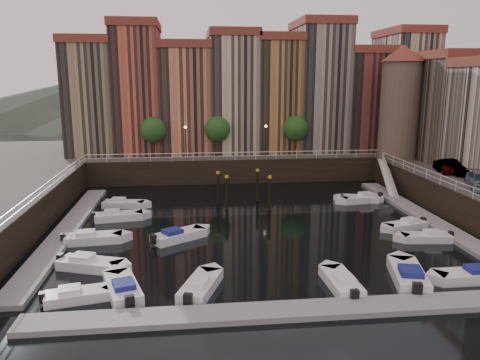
{
  "coord_description": "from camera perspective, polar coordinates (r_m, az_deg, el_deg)",
  "views": [
    {
      "loc": [
        -5.58,
        -40.54,
        12.99
      ],
      "look_at": [
        -0.7,
        4.0,
        3.11
      ],
      "focal_mm": 35.0,
      "sensor_mm": 36.0,
      "label": 1
    }
  ],
  "objects": [
    {
      "name": "boat_right_2",
      "position": [
        43.61,
        19.59,
        -5.21
      ],
      "size": [
        4.22,
        2.51,
        0.94
      ],
      "rotation": [
        0.0,
        0.0,
        3.42
      ],
      "color": "white",
      "rests_on": "ground"
    },
    {
      "name": "mooring_pilings",
      "position": [
        47.91,
        0.36,
        -1.26
      ],
      "size": [
        5.32,
        3.88,
        3.78
      ],
      "color": "black",
      "rests_on": "ground"
    },
    {
      "name": "quay_far",
      "position": [
        67.76,
        -1.44,
        2.66
      ],
      "size": [
        80.0,
        20.0,
        3.0
      ],
      "primitive_type": "cube",
      "color": "black",
      "rests_on": "ground"
    },
    {
      "name": "boat_left_2",
      "position": [
        39.57,
        -17.58,
        -6.78
      ],
      "size": [
        4.77,
        2.11,
        1.08
      ],
      "rotation": [
        0.0,
        0.0,
        0.09
      ],
      "color": "white",
      "rests_on": "ground"
    },
    {
      "name": "boat_right_3",
      "position": [
        51.36,
        14.66,
        -2.22
      ],
      "size": [
        4.79,
        2.41,
        1.07
      ],
      "rotation": [
        0.0,
        0.0,
        3.31
      ],
      "color": "white",
      "rests_on": "ground"
    },
    {
      "name": "corner_tower",
      "position": [
        60.76,
        18.9,
        9.14
      ],
      "size": [
        5.2,
        5.2,
        13.8
      ],
      "color": "#6B5B4C",
      "rests_on": "quay_right"
    },
    {
      "name": "boat_left_4",
      "position": [
        49.27,
        -14.1,
        -2.83
      ],
      "size": [
        4.51,
        2.26,
        1.01
      ],
      "rotation": [
        0.0,
        0.0,
        -0.17
      ],
      "color": "white",
      "rests_on": "ground"
    },
    {
      "name": "far_terrace",
      "position": [
        64.69,
        1.68,
        10.62
      ],
      "size": [
        48.7,
        10.3,
        17.5
      ],
      "color": "#95805E",
      "rests_on": "quay_far"
    },
    {
      "name": "car_b",
      "position": [
        53.37,
        24.7,
        1.34
      ],
      "size": [
        2.58,
        4.93,
        1.55
      ],
      "primitive_type": "imported",
      "rotation": [
        0.0,
        0.0,
        0.21
      ],
      "color": "gray",
      "rests_on": "quay_right"
    },
    {
      "name": "boat_right_0",
      "position": [
        34.45,
        26.21,
        -10.44
      ],
      "size": [
        4.56,
        1.7,
        1.05
      ],
      "rotation": [
        0.0,
        0.0,
        3.15
      ],
      "color": "white",
      "rests_on": "ground"
    },
    {
      "name": "boat_right_1",
      "position": [
        41.03,
        21.84,
        -6.48
      ],
      "size": [
        4.21,
        1.85,
        0.95
      ],
      "rotation": [
        0.0,
        0.0,
        3.05
      ],
      "color": "white",
      "rests_on": "ground"
    },
    {
      "name": "boat_left_3",
      "position": [
        45.02,
        -14.69,
        -4.29
      ],
      "size": [
        4.69,
        2.24,
        1.05
      ],
      "rotation": [
        0.0,
        0.0,
        0.14
      ],
      "color": "white",
      "rests_on": "ground"
    },
    {
      "name": "dock_near",
      "position": [
        27.38,
        6.49,
        -15.57
      ],
      "size": [
        30.0,
        2.0,
        0.35
      ],
      "primitive_type": "cube",
      "color": "gray",
      "rests_on": "ground"
    },
    {
      "name": "promenade_trees",
      "position": [
        59.24,
        -2.12,
        6.21
      ],
      "size": [
        21.2,
        3.2,
        5.2
      ],
      "color": "black",
      "rests_on": "quay_far"
    },
    {
      "name": "boat_near_2",
      "position": [
        30.78,
        12.29,
        -12.11
      ],
      "size": [
        1.79,
        4.57,
        1.04
      ],
      "rotation": [
        0.0,
        0.0,
        1.6
      ],
      "color": "white",
      "rests_on": "ground"
    },
    {
      "name": "street_lamps",
      "position": [
        58.35,
        -1.71,
        5.44
      ],
      "size": [
        10.36,
        0.36,
        4.18
      ],
      "color": "black",
      "rests_on": "quay_far"
    },
    {
      "name": "boat_near_1",
      "position": [
        29.71,
        -4.88,
        -12.78
      ],
      "size": [
        3.09,
        4.74,
        1.07
      ],
      "rotation": [
        0.0,
        0.0,
        1.22
      ],
      "color": "white",
      "rests_on": "ground"
    },
    {
      "name": "car_c",
      "position": [
        47.62,
        27.25,
        -0.21
      ],
      "size": [
        3.48,
        5.26,
        1.41
      ],
      "primitive_type": "imported",
      "rotation": [
        0.0,
        0.0,
        -0.34
      ],
      "color": "gray",
      "rests_on": "quay_right"
    },
    {
      "name": "dock_left",
      "position": [
        42.9,
        -20.38,
        -5.76
      ],
      "size": [
        2.0,
        28.0,
        0.35
      ],
      "primitive_type": "cube",
      "color": "gray",
      "rests_on": "ground"
    },
    {
      "name": "boat_near_0",
      "position": [
        30.15,
        -14.11,
        -12.7
      ],
      "size": [
        3.04,
        4.95,
        1.11
      ],
      "rotation": [
        0.0,
        0.0,
        1.88
      ],
      "color": "white",
      "rests_on": "ground"
    },
    {
      "name": "boat_right_4",
      "position": [
        51.59,
        14.48,
        -2.19
      ],
      "size": [
        4.3,
        2.55,
        0.96
      ],
      "rotation": [
        0.0,
        0.0,
        2.86
      ],
      "color": "white",
      "rests_on": "ground"
    },
    {
      "name": "railings",
      "position": [
        46.68,
        0.74,
        1.06
      ],
      "size": [
        36.08,
        34.04,
        0.52
      ],
      "color": "white",
      "rests_on": "ground"
    },
    {
      "name": "gangway",
      "position": [
        56.49,
        17.56,
        0.54
      ],
      "size": [
        2.78,
        8.32,
        3.73
      ],
      "color": "white",
      "rests_on": "ground"
    },
    {
      "name": "boat_left_0",
      "position": [
        30.16,
        -19.17,
        -13.13
      ],
      "size": [
        4.29,
        2.31,
        0.96
      ],
      "rotation": [
        0.0,
        0.0,
        0.21
      ],
      "color": "white",
      "rests_on": "ground"
    },
    {
      "name": "boat_extra_211",
      "position": [
        38.66,
        -7.6,
        -6.74
      ],
      "size": [
        4.69,
        3.88,
        1.09
      ],
      "rotation": [
        0.0,
        0.0,
        0.57
      ],
      "color": "white",
      "rests_on": "ground"
    },
    {
      "name": "boat_near_3",
      "position": [
        32.82,
        19.83,
        -10.89
      ],
      "size": [
        3.09,
        5.42,
        1.21
      ],
      "rotation": [
        0.0,
        0.0,
        1.32
      ],
      "color": "white",
      "rests_on": "ground"
    },
    {
      "name": "ground",
      "position": [
        42.93,
        1.52,
        -5.18
      ],
      "size": [
        200.0,
        200.0,
        0.0
      ],
      "primitive_type": "plane",
      "color": "black",
      "rests_on": "ground"
    },
    {
      "name": "boat_left_1",
      "position": [
        34.43,
        -17.91,
        -9.71
      ],
      "size": [
        4.84,
        3.12,
        1.09
      ],
      "rotation": [
        0.0,
        0.0,
        -0.34
      ],
      "color": "white",
      "rests_on": "ground"
    },
    {
      "name": "dock_right",
      "position": [
        46.93,
        21.76,
        -4.33
      ],
      "size": [
        2.0,
        28.0,
        0.35
      ],
      "primitive_type": "cube",
      "color": "gray",
      "rests_on": "ground"
    },
    {
      "name": "car_a",
      "position": [
        54.22,
        24.07,
        1.49
      ],
      "size": [
        2.97,
        4.53,
        1.43
      ],
      "primitive_type": "imported",
      "rotation": [
        0.0,
        0.0,
        -0.33
      ],
      "color": "gray",
      "rests_on": "quay_right"
    },
    {
      "name": "mountains",
      "position": [
        150.8,
        -3.53,
        10.48
      ],
      "size": [
        145.0,
        100.0,
        18.0
      ],
      "color": "#2D382D",
      "rests_on": "ground"
    }
  ]
}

